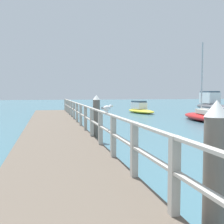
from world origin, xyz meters
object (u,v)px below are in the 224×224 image
at_px(dock_piling_far, 97,118).
at_px(boat_2, 211,104).
at_px(seagull_foreground, 107,108).
at_px(boat_5, 203,116).
at_px(boat_4, 140,109).
at_px(dock_piling_near, 215,179).

xyz_separation_m(dock_piling_far, boat_2, (16.24, 16.97, -0.24)).
height_order(seagull_foreground, boat_5, boat_5).
height_order(seagull_foreground, boat_2, boat_2).
relative_size(boat_4, boat_5, 0.81).
relative_size(boat_2, boat_5, 1.21).
distance_m(seagull_foreground, boat_4, 19.70).
relative_size(dock_piling_near, dock_piling_far, 1.00).
height_order(dock_piling_far, boat_2, boat_2).
xyz_separation_m(seagull_foreground, boat_2, (16.61, 20.68, -0.86)).
bearing_deg(dock_piling_near, boat_4, 73.01).
distance_m(dock_piling_far, seagull_foreground, 3.78).
bearing_deg(dock_piling_far, seagull_foreground, -95.75).
height_order(dock_piling_near, boat_4, dock_piling_near).
bearing_deg(boat_4, seagull_foreground, -122.66).
bearing_deg(seagull_foreground, dock_piling_far, 132.12).
height_order(dock_piling_near, dock_piling_far, same).
relative_size(dock_piling_near, boat_4, 0.43).
bearing_deg(dock_piling_near, seagull_foreground, 94.95).
xyz_separation_m(dock_piling_far, boat_4, (6.90, 14.55, -0.56)).
height_order(dock_piling_near, boat_5, boat_5).
distance_m(dock_piling_far, boat_5, 10.79).
bearing_deg(boat_2, boat_4, -159.88).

